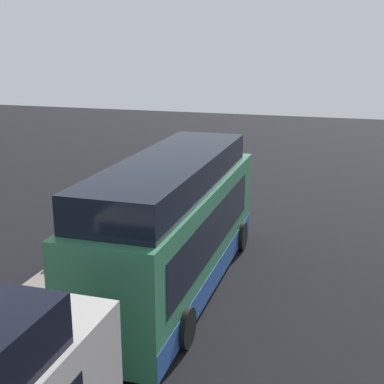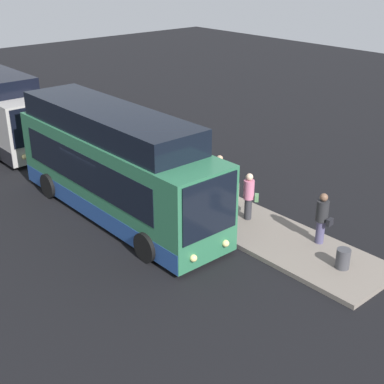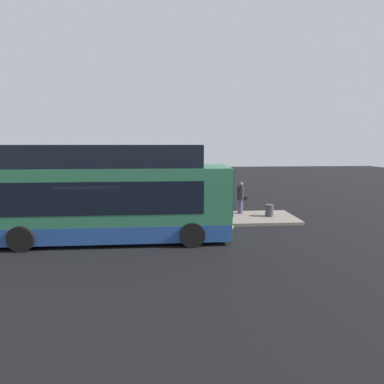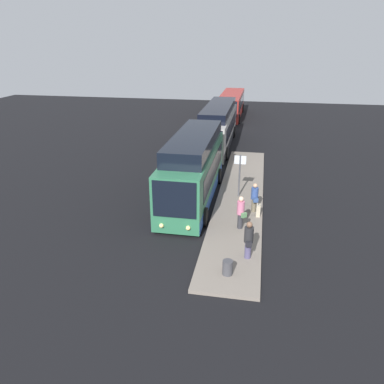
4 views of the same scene
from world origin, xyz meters
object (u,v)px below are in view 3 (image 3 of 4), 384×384
(passenger_waiting, at_px, (152,198))
(passenger_with_bags, at_px, (241,197))
(passenger_boarding, at_px, (192,199))
(sign_post, at_px, (109,187))
(bus_lead, at_px, (107,198))
(trash_bin, at_px, (269,210))
(suitcase, at_px, (161,208))

(passenger_waiting, height_order, passenger_with_bags, passenger_with_bags)
(passenger_boarding, distance_m, sign_post, 4.42)
(passenger_boarding, height_order, passenger_with_bags, passenger_with_bags)
(bus_lead, distance_m, sign_post, 2.86)
(passenger_waiting, relative_size, trash_bin, 2.64)
(passenger_boarding, relative_size, trash_bin, 2.77)
(bus_lead, relative_size, suitcase, 11.40)
(bus_lead, bearing_deg, trash_bin, 19.99)
(bus_lead, bearing_deg, passenger_boarding, 39.78)
(bus_lead, distance_m, trash_bin, 8.73)
(trash_bin, bearing_deg, sign_post, -179.15)
(passenger_boarding, height_order, sign_post, sign_post)
(passenger_boarding, relative_size, passenger_waiting, 1.05)
(bus_lead, xyz_separation_m, trash_bin, (8.10, 2.95, -1.35))
(passenger_boarding, bearing_deg, passenger_with_bags, 59.21)
(passenger_with_bags, relative_size, trash_bin, 2.80)
(suitcase, xyz_separation_m, sign_post, (-2.66, -1.28, 1.38))
(passenger_with_bags, height_order, sign_post, sign_post)
(passenger_boarding, height_order, passenger_waiting, passenger_boarding)
(bus_lead, relative_size, sign_post, 3.83)
(sign_post, bearing_deg, bus_lead, -79.87)
(bus_lead, distance_m, passenger_boarding, 5.04)
(passenger_waiting, bearing_deg, passenger_with_bags, 74.29)
(trash_bin, bearing_deg, passenger_with_bags, 151.59)
(passenger_boarding, relative_size, suitcase, 1.99)
(bus_lead, height_order, sign_post, bus_lead)
(bus_lead, xyz_separation_m, sign_post, (-0.50, 2.82, 0.04))
(sign_post, bearing_deg, passenger_with_bags, 7.18)
(passenger_boarding, xyz_separation_m, sign_post, (-4.34, -0.38, 0.74))
(bus_lead, distance_m, suitcase, 4.82)
(bus_lead, height_order, suitcase, bus_lead)
(passenger_waiting, bearing_deg, bus_lead, -37.47)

